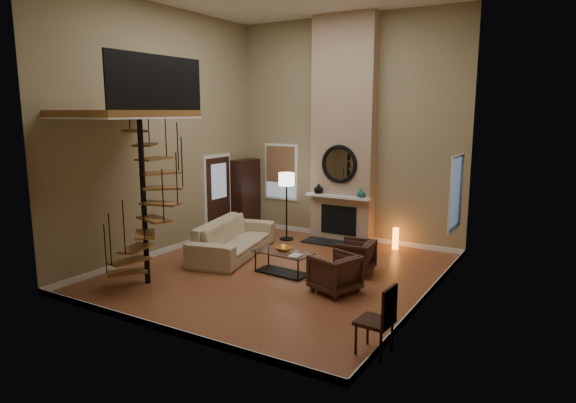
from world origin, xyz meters
The scene contains 32 objects.
ground centered at (0.00, 0.00, -0.01)m, with size 6.00×6.50×0.01m, color #A35B34.
back_wall centered at (0.00, 3.25, 2.75)m, with size 6.00×0.02×5.50m, color #958760.
front_wall centered at (0.00, -3.25, 2.75)m, with size 6.00×0.02×5.50m, color #958760.
left_wall centered at (-3.00, 0.00, 2.75)m, with size 0.02×6.50×5.50m, color #958760.
right_wall centered at (3.00, 0.00, 2.75)m, with size 0.02×6.50×5.50m, color #958760.
baseboard_back centered at (0.00, 3.24, 0.06)m, with size 6.00×0.02×0.12m, color white.
baseboard_front centered at (0.00, -3.24, 0.06)m, with size 6.00×0.02×0.12m, color white.
baseboard_left centered at (-2.99, 0.00, 0.06)m, with size 0.02×6.50×0.12m, color white.
baseboard_right centered at (2.99, 0.00, 0.06)m, with size 0.02×6.50×0.12m, color white.
chimney_breast centered at (0.00, 3.06, 2.75)m, with size 1.60×0.38×5.50m, color tan.
hearth centered at (0.00, 2.57, 0.02)m, with size 1.50×0.60×0.04m, color black.
firebox centered at (0.00, 2.86, 0.55)m, with size 0.95×0.02×0.72m, color black.
mantel centered at (0.00, 2.78, 1.15)m, with size 1.70×0.18×0.06m, color white.
mirror_frame centered at (0.00, 2.84, 1.95)m, with size 0.94×0.94×0.10m, color black.
mirror_disc centered at (0.00, 2.85, 1.95)m, with size 0.80×0.80×0.01m, color white.
vase_left centered at (-0.55, 2.82, 1.30)m, with size 0.24×0.24×0.25m, color black.
vase_right centered at (0.60, 2.82, 1.28)m, with size 0.20×0.20×0.21m, color #18554E.
window_back centered at (-1.90, 3.22, 1.62)m, with size 1.02×0.06×1.52m.
window_right centered at (2.97, 2.00, 1.63)m, with size 0.06×1.02×1.52m.
entry_door centered at (-2.95, 1.80, 1.05)m, with size 0.10×1.05×2.16m.
loft centered at (-2.04, -1.80, 3.24)m, with size 1.70×2.20×1.09m.
spiral_stair centered at (-1.78, -1.79, 1.78)m, with size 1.47×1.47×4.06m.
hutch centered at (-2.78, 2.79, 0.95)m, with size 0.41×0.87×1.95m, color black.
sofa centered at (-1.54, 0.54, 0.40)m, with size 2.70×1.05×0.79m, color tan.
armchair_near centered at (1.42, 0.75, 0.35)m, with size 0.70×0.73×0.66m, color #42261E.
armchair_far centered at (1.53, -0.43, 0.35)m, with size 0.74×0.76×0.70m, color #42261E.
coffee_table centered at (0.11, 0.00, 0.28)m, with size 1.22×0.67×0.45m.
bowl centered at (0.11, 0.05, 0.50)m, with size 0.36×0.36×0.09m, color #C67123.
book centered at (0.46, -0.15, 0.46)m, with size 0.21×0.29×0.03m, color gray.
floor_lamp centered at (-1.21, 2.36, 1.41)m, with size 0.40×0.40×1.71m.
accent_lamp centered at (1.46, 2.94, 0.25)m, with size 0.14×0.14×0.51m, color orange.
side_chair centered at (3.01, -2.24, 0.53)m, with size 0.48×0.48×0.97m.
Camera 1 is at (5.15, -8.24, 3.22)m, focal length 31.18 mm.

